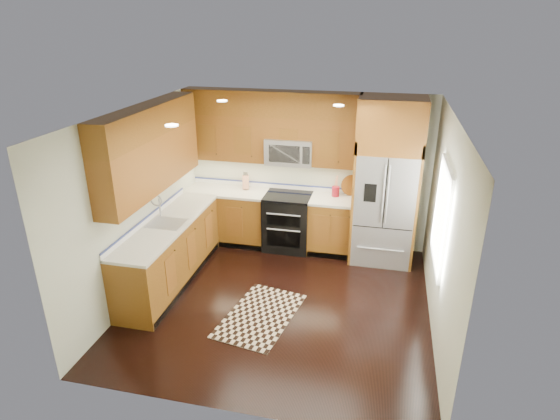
% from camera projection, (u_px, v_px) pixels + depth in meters
% --- Properties ---
extents(ground, '(4.00, 4.00, 0.00)m').
position_uv_depth(ground, '(280.00, 302.00, 6.47)').
color(ground, black).
rests_on(ground, ground).
extents(wall_back, '(4.00, 0.02, 2.60)m').
position_uv_depth(wall_back, '(307.00, 170.00, 7.78)').
color(wall_back, beige).
rests_on(wall_back, ground).
extents(wall_left, '(0.02, 4.00, 2.60)m').
position_uv_depth(wall_left, '(138.00, 203.00, 6.39)').
color(wall_left, beige).
rests_on(wall_left, ground).
extents(wall_right, '(0.02, 4.00, 2.60)m').
position_uv_depth(wall_right, '(444.00, 231.00, 5.56)').
color(wall_right, beige).
rests_on(wall_right, ground).
extents(window, '(0.04, 1.10, 1.30)m').
position_uv_depth(window, '(441.00, 217.00, 5.71)').
color(window, white).
rests_on(window, ground).
extents(base_cabinets, '(2.85, 3.00, 0.90)m').
position_uv_depth(base_cabinets, '(217.00, 237.00, 7.36)').
color(base_cabinets, brown).
rests_on(base_cabinets, ground).
extents(countertop, '(2.86, 3.01, 0.04)m').
position_uv_depth(countertop, '(226.00, 207.00, 7.26)').
color(countertop, beige).
rests_on(countertop, base_cabinets).
extents(upper_cabinets, '(2.85, 3.00, 1.15)m').
position_uv_depth(upper_cabinets, '(221.00, 136.00, 6.91)').
color(upper_cabinets, brown).
rests_on(upper_cabinets, ground).
extents(range, '(0.76, 0.67, 0.95)m').
position_uv_depth(range, '(288.00, 222.00, 7.85)').
color(range, black).
rests_on(range, ground).
extents(microwave, '(0.76, 0.40, 0.42)m').
position_uv_depth(microwave, '(290.00, 151.00, 7.51)').
color(microwave, '#B2B2B7').
rests_on(microwave, ground).
extents(refrigerator, '(0.98, 0.75, 2.60)m').
position_uv_depth(refrigerator, '(386.00, 182.00, 7.17)').
color(refrigerator, '#B2B2B7').
rests_on(refrigerator, ground).
extents(sink_faucet, '(0.54, 0.44, 0.37)m').
position_uv_depth(sink_faucet, '(165.00, 219.00, 6.66)').
color(sink_faucet, '#B2B2B7').
rests_on(sink_faucet, countertop).
extents(rug, '(1.03, 1.47, 0.01)m').
position_uv_depth(rug, '(260.00, 315.00, 6.18)').
color(rug, black).
rests_on(rug, ground).
extents(knife_block, '(0.14, 0.17, 0.29)m').
position_uv_depth(knife_block, '(246.00, 182.00, 7.94)').
color(knife_block, tan).
rests_on(knife_block, countertop).
extents(utensil_crock, '(0.14, 0.14, 0.35)m').
position_uv_depth(utensil_crock, '(336.00, 189.00, 7.60)').
color(utensil_crock, maroon).
rests_on(utensil_crock, countertop).
extents(cutting_board, '(0.45, 0.45, 0.02)m').
position_uv_depth(cutting_board, '(351.00, 194.00, 7.70)').
color(cutting_board, brown).
rests_on(cutting_board, countertop).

